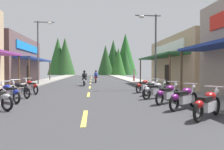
{
  "coord_description": "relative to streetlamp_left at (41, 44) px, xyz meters",
  "views": [
    {
      "loc": [
        0.27,
        0.19,
        1.59
      ],
      "look_at": [
        2.46,
        24.0,
        1.01
      ],
      "focal_mm": 33.66,
      "sensor_mm": 36.0,
      "label": 1
    }
  ],
  "objects": [
    {
      "name": "ground",
      "position": [
        5.06,
        2.14,
        -4.32
      ],
      "size": [
        9.91,
        79.26,
        0.1
      ],
      "primitive_type": "cube",
      "color": "#38383A"
    },
    {
      "name": "sidewalk_left",
      "position": [
        -1.27,
        2.14,
        -4.21
      ],
      "size": [
        2.75,
        79.26,
        0.12
      ],
      "primitive_type": "cube",
      "color": "gray",
      "rests_on": "ground"
    },
    {
      "name": "sidewalk_right",
      "position": [
        11.39,
        2.14,
        -4.21
      ],
      "size": [
        2.75,
        79.26,
        0.12
      ],
      "primitive_type": "cube",
      "color": "#9E9991",
      "rests_on": "ground"
    },
    {
      "name": "centerline_dashes",
      "position": [
        5.06,
        6.56,
        -4.27
      ],
      "size": [
        0.16,
        57.02,
        0.01
      ],
      "color": "#E0C64C",
      "rests_on": "ground"
    },
    {
      "name": "storefront_right_far",
      "position": [
        16.95,
        -1.93,
        -1.86
      ],
      "size": [
        10.26,
        11.35,
        4.82
      ],
      "color": "tan",
      "rests_on": "ground"
    },
    {
      "name": "streetlamp_left",
      "position": [
        0.0,
        0.0,
        0.0
      ],
      "size": [
        2.09,
        0.3,
        6.63
      ],
      "color": "#474C51",
      "rests_on": "ground"
    },
    {
      "name": "streetlamp_right",
      "position": [
        10.1,
        -5.67,
        -0.31
      ],
      "size": [
        2.09,
        0.3,
        6.07
      ],
      "color": "#474C51",
      "rests_on": "ground"
    },
    {
      "name": "motorcycle_parked_right_0",
      "position": [
        9.06,
        -15.79,
        -3.78
      ],
      "size": [
        1.72,
        1.44,
        1.04
      ],
      "rotation": [
        0.0,
        0.0,
        0.69
      ],
      "color": "black",
      "rests_on": "ground"
    },
    {
      "name": "motorcycle_parked_right_1",
      "position": [
        8.99,
        -14.18,
        -3.78
      ],
      "size": [
        1.77,
        1.36,
        1.04
      ],
      "rotation": [
        0.0,
        0.0,
        0.64
      ],
      "color": "black",
      "rests_on": "ground"
    },
    {
      "name": "motorcycle_parked_right_2",
      "position": [
        8.84,
        -12.73,
        -3.78
      ],
      "size": [
        1.68,
        1.48,
        1.04
      ],
      "rotation": [
        0.0,
        0.0,
        0.72
      ],
      "color": "black",
      "rests_on": "ground"
    },
    {
      "name": "motorcycle_parked_right_3",
      "position": [
        8.79,
        -10.98,
        -3.78
      ],
      "size": [
        1.84,
        1.26,
        1.04
      ],
      "rotation": [
        0.0,
        0.0,
        0.58
      ],
      "color": "black",
      "rests_on": "ground"
    },
    {
      "name": "motorcycle_parked_right_4",
      "position": [
        9.03,
        -9.36,
        -3.78
      ],
      "size": [
        1.49,
        1.67,
        1.04
      ],
      "rotation": [
        0.0,
        0.0,
        0.85
      ],
      "color": "black",
      "rests_on": "ground"
    },
    {
      "name": "motorcycle_parked_right_5",
      "position": [
        8.91,
        -7.72,
        -3.78
      ],
      "size": [
        1.48,
        1.68,
        1.04
      ],
      "rotation": [
        0.0,
        0.0,
        0.85
      ],
      "color": "black",
      "rests_on": "ground"
    },
    {
      "name": "motorcycle_parked_left_2",
      "position": [
        1.25,
        -11.64,
        -3.78
      ],
      "size": [
        1.61,
        1.56,
        1.04
      ],
      "rotation": [
        0.0,
        0.0,
        2.37
      ],
      "color": "black",
      "rests_on": "ground"
    },
    {
      "name": "motorcycle_parked_left_3",
      "position": [
        1.15,
        -9.8,
        -3.78
      ],
      "size": [
        1.63,
        1.53,
        1.04
      ],
      "rotation": [
        0.0,
        0.0,
        2.39
      ],
      "color": "black",
      "rests_on": "ground"
    },
    {
      "name": "motorcycle_parked_left_4",
      "position": [
        1.18,
        -7.75,
        -3.78
      ],
      "size": [
        1.44,
        1.71,
        1.04
      ],
      "rotation": [
        0.0,
        0.0,
        2.26
      ],
      "color": "black",
      "rests_on": "ground"
    },
    {
      "name": "rider_cruising_lead",
      "position": [
        4.5,
        -1.05,
        -3.62
      ],
      "size": [
        0.6,
        2.14,
        1.57
      ],
      "rotation": [
        0.0,
        0.0,
        1.54
      ],
      "color": "black",
      "rests_on": "ground"
    },
    {
      "name": "rider_cruising_trailing",
      "position": [
        5.73,
        3.86,
        -3.62
      ],
      "size": [
        0.6,
        2.14,
        1.57
      ],
      "rotation": [
        0.0,
        0.0,
        1.51
      ],
      "color": "black",
      "rests_on": "ground"
    },
    {
      "name": "pedestrian_waiting",
      "position": [
        10.8,
        5.18,
        -3.26
      ],
      "size": [
        0.28,
        0.57,
        1.75
      ],
      "rotation": [
        0.0,
        0.0,
        0.07
      ],
      "color": "maroon",
      "rests_on": "ground"
    },
    {
      "name": "treeline_backdrop",
      "position": [
        7.07,
        45.7,
        1.59
      ],
      "size": [
        29.16,
        13.3,
        13.69
      ],
      "color": "#285023",
      "rests_on": "ground"
    }
  ]
}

